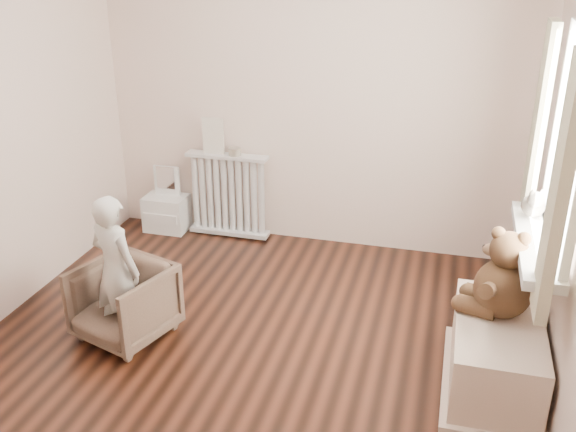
% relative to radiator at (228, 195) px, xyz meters
% --- Properties ---
extents(floor, '(3.60, 3.60, 0.01)m').
position_rel_radiator_xyz_m(floor, '(0.73, -1.68, -0.39)').
color(floor, black).
rests_on(floor, ground).
extents(back_wall, '(3.60, 0.02, 2.60)m').
position_rel_radiator_xyz_m(back_wall, '(0.73, 0.12, 0.91)').
color(back_wall, silver).
rests_on(back_wall, ground).
extents(front_wall, '(3.60, 0.02, 2.60)m').
position_rel_radiator_xyz_m(front_wall, '(0.73, -3.48, 0.91)').
color(front_wall, silver).
rests_on(front_wall, ground).
extents(window, '(0.03, 0.90, 1.10)m').
position_rel_radiator_xyz_m(window, '(2.49, -1.38, 1.06)').
color(window, white).
rests_on(window, right_wall).
extents(window_sill, '(0.22, 1.10, 0.06)m').
position_rel_radiator_xyz_m(window_sill, '(2.40, -1.38, 0.48)').
color(window_sill, silver).
rests_on(window_sill, right_wall).
extents(curtain_left, '(0.06, 0.26, 1.30)m').
position_rel_radiator_xyz_m(curtain_left, '(2.38, -1.95, 1.00)').
color(curtain_left, '#BFB892').
rests_on(curtain_left, right_wall).
extents(curtain_right, '(0.06, 0.26, 1.30)m').
position_rel_radiator_xyz_m(curtain_right, '(2.38, -0.81, 1.00)').
color(curtain_right, '#BFB892').
rests_on(curtain_right, right_wall).
extents(radiator, '(0.73, 0.14, 0.76)m').
position_rel_radiator_xyz_m(radiator, '(0.00, 0.00, 0.00)').
color(radiator, silver).
rests_on(radiator, floor).
extents(paper_doll, '(0.19, 0.02, 0.32)m').
position_rel_radiator_xyz_m(paper_doll, '(-0.12, 0.00, 0.53)').
color(paper_doll, beige).
rests_on(paper_doll, radiator).
extents(tin_a, '(0.11, 0.11, 0.06)m').
position_rel_radiator_xyz_m(tin_a, '(0.08, 0.00, 0.41)').
color(tin_a, '#A59E8C').
rests_on(tin_a, radiator).
extents(toy_vanity, '(0.38, 0.27, 0.60)m').
position_rel_radiator_xyz_m(toy_vanity, '(-0.60, -0.03, -0.11)').
color(toy_vanity, silver).
rests_on(toy_vanity, floor).
extents(armchair, '(0.70, 0.71, 0.52)m').
position_rel_radiator_xyz_m(armchair, '(-0.12, -1.70, -0.13)').
color(armchair, brown).
rests_on(armchair, floor).
extents(child, '(0.43, 0.35, 1.02)m').
position_rel_radiator_xyz_m(child, '(-0.12, -1.75, 0.14)').
color(child, beige).
rests_on(child, armchair).
extents(toy_bench, '(0.50, 0.94, 0.44)m').
position_rel_radiator_xyz_m(toy_bench, '(2.25, -1.60, -0.19)').
color(toy_bench, beige).
rests_on(toy_bench, floor).
extents(teddy_bear, '(0.51, 0.44, 0.54)m').
position_rel_radiator_xyz_m(teddy_bear, '(2.25, -1.51, 0.28)').
color(teddy_bear, '#342012').
rests_on(teddy_bear, toy_bench).
extents(plush_cat, '(0.22, 0.27, 0.20)m').
position_rel_radiator_xyz_m(plush_cat, '(2.39, -1.07, 0.61)').
color(plush_cat, '#6E665C').
rests_on(plush_cat, window_sill).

